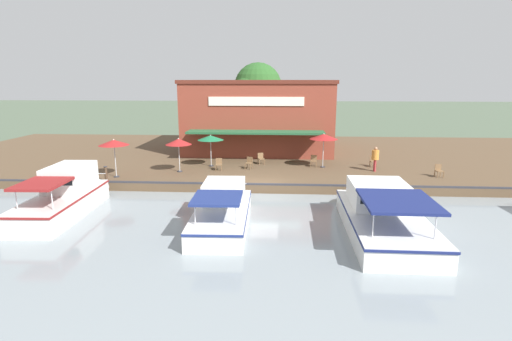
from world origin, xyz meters
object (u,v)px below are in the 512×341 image
at_px(cafe_chair_mid_patio, 373,160).
at_px(patio_umbrella_near_quay_edge, 211,138).
at_px(cafe_chair_beside_entrance, 219,164).
at_px(tree_upstream_bank, 256,88).
at_px(cafe_chair_back_row_seat, 314,160).
at_px(motorboat_nearest_quay, 224,208).
at_px(patio_umbrella_mid_patio_left, 179,142).
at_px(cafe_chair_far_corner_seat, 249,162).
at_px(motorboat_distant_upstream, 69,195).
at_px(motorboat_outer_channel, 380,212).
at_px(waterfront_restaurant, 259,115).
at_px(person_near_entrance, 375,156).
at_px(patio_umbrella_back_row, 114,143).
at_px(cafe_chair_under_first_umbrella, 261,158).
at_px(patio_umbrella_mid_patio_right, 324,137).
at_px(mooring_post, 106,174).
at_px(cafe_chair_facing_river, 439,170).

bearing_deg(cafe_chair_mid_patio, patio_umbrella_near_quay_edge, -87.43).
bearing_deg(cafe_chair_beside_entrance, tree_upstream_bank, 171.36).
distance_m(cafe_chair_back_row_seat, cafe_chair_mid_patio, 4.40).
bearing_deg(motorboat_nearest_quay, cafe_chair_mid_patio, 138.26).
xyz_separation_m(patio_umbrella_mid_patio_left, tree_upstream_bank, (-13.08, 4.56, 3.38)).
distance_m(patio_umbrella_mid_patio_left, cafe_chair_far_corner_seat, 5.22).
bearing_deg(motorboat_nearest_quay, motorboat_distant_upstream, -97.12).
distance_m(motorboat_distant_upstream, motorboat_outer_channel, 15.99).
distance_m(waterfront_restaurant, cafe_chair_back_row_seat, 9.15).
xyz_separation_m(cafe_chair_beside_entrance, motorboat_outer_channel, (9.29, 9.12, -0.26)).
relative_size(motorboat_distant_upstream, motorboat_outer_channel, 0.85).
bearing_deg(motorboat_nearest_quay, tree_upstream_bank, 179.26).
bearing_deg(person_near_entrance, cafe_chair_beside_entrance, -88.22).
height_order(patio_umbrella_back_row, cafe_chair_under_first_umbrella, patio_umbrella_back_row).
xyz_separation_m(patio_umbrella_back_row, patio_umbrella_mid_patio_right, (-3.90, 13.99, -0.03)).
height_order(cafe_chair_far_corner_seat, mooring_post, mooring_post).
bearing_deg(patio_umbrella_mid_patio_right, patio_umbrella_back_row, -74.43).
bearing_deg(patio_umbrella_mid_patio_left, motorboat_outer_channel, 53.81).
height_order(cafe_chair_mid_patio, person_near_entrance, person_near_entrance).
height_order(motorboat_distant_upstream, tree_upstream_bank, tree_upstream_bank).
xyz_separation_m(patio_umbrella_mid_patio_right, patio_umbrella_near_quay_edge, (0.15, -8.28, -0.14)).
bearing_deg(patio_umbrella_mid_patio_right, cafe_chair_mid_patio, 95.97).
bearing_deg(motorboat_nearest_quay, patio_umbrella_near_quay_edge, -166.90).
xyz_separation_m(patio_umbrella_mid_patio_left, cafe_chair_under_first_umbrella, (-2.97, 5.57, -1.65)).
xyz_separation_m(patio_umbrella_near_quay_edge, cafe_chair_facing_river, (2.43, 15.66, -1.66)).
height_order(patio_umbrella_back_row, mooring_post, patio_umbrella_back_row).
relative_size(cafe_chair_far_corner_seat, motorboat_nearest_quay, 0.11).
bearing_deg(waterfront_restaurant, motorboat_distant_upstream, -28.34).
xyz_separation_m(cafe_chair_under_first_umbrella, tree_upstream_bank, (-10.11, -1.01, 5.02)).
height_order(patio_umbrella_back_row, patio_umbrella_near_quay_edge, patio_umbrella_back_row).
bearing_deg(motorboat_nearest_quay, cafe_chair_far_corner_seat, 176.98).
distance_m(patio_umbrella_mid_patio_right, mooring_post, 15.14).
bearing_deg(cafe_chair_back_row_seat, patio_umbrella_back_row, -72.94).
relative_size(cafe_chair_beside_entrance, cafe_chair_facing_river, 1.00).
xyz_separation_m(cafe_chair_back_row_seat, person_near_entrance, (1.29, 4.17, 0.62)).
bearing_deg(mooring_post, cafe_chair_back_row_seat, 111.42).
bearing_deg(person_near_entrance, cafe_chair_under_first_umbrella, -103.58).
distance_m(patio_umbrella_mid_patio_left, motorboat_nearest_quay, 9.55).
xyz_separation_m(waterfront_restaurant, cafe_chair_beside_entrance, (9.17, -2.40, -2.67)).
bearing_deg(cafe_chair_under_first_umbrella, cafe_chair_beside_entrance, -51.47).
bearing_deg(motorboat_distant_upstream, patio_umbrella_back_row, 176.53).
height_order(cafe_chair_mid_patio, tree_upstream_bank, tree_upstream_bank).
xyz_separation_m(patio_umbrella_mid_patio_right, cafe_chair_facing_river, (2.57, 7.38, -1.80)).
distance_m(patio_umbrella_mid_patio_left, cafe_chair_under_first_umbrella, 6.52).
xyz_separation_m(patio_umbrella_back_row, cafe_chair_back_row_seat, (-4.09, 13.34, -1.83)).
bearing_deg(patio_umbrella_mid_patio_right, cafe_chair_beside_entrance, -79.16).
bearing_deg(cafe_chair_beside_entrance, person_near_entrance, 91.78).
bearing_deg(cafe_chair_far_corner_seat, cafe_chair_facing_river, 82.17).
distance_m(person_near_entrance, mooring_post, 18.13).
distance_m(cafe_chair_back_row_seat, tree_upstream_bank, 12.89).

